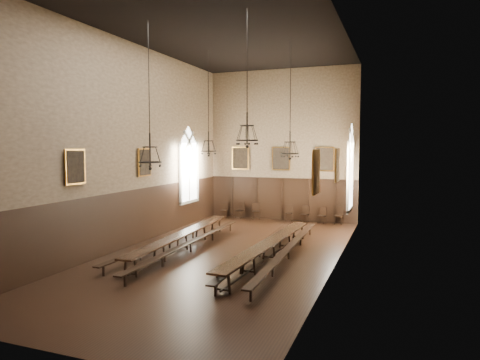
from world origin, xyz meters
The scene contains 33 objects.
floor centered at (0.00, 0.00, -0.01)m, with size 9.00×18.00×0.02m, color black.
ceiling centered at (0.00, 0.00, 9.01)m, with size 9.00×18.00×0.02m, color black.
wall_back centered at (0.00, 9.01, 4.50)m, with size 9.00×0.02×9.00m, color #917959.
wall_front centered at (0.00, -9.01, 4.50)m, with size 9.00×0.02×9.00m, color #917959.
wall_left centered at (-4.51, 0.00, 4.50)m, with size 0.02×18.00×9.00m, color #917959.
wall_right centered at (4.51, 0.00, 4.50)m, with size 0.02×18.00×9.00m, color #917959.
wainscot_panelling centered at (0.00, 0.00, 1.25)m, with size 9.00×18.00×2.50m, color black, non-canonical shape.
table_left centered at (-2.05, 0.23, 0.35)m, with size 1.10×9.12×0.71m.
table_right centered at (1.96, -0.11, 0.36)m, with size 1.13×9.26×0.72m.
bench_left_outer centered at (-2.66, 0.20, 0.27)m, with size 0.49×9.42×0.42m.
bench_left_inner centered at (-1.48, -0.10, 0.29)m, with size 0.47×10.19×0.46m.
bench_right_inner centered at (1.49, 0.15, 0.30)m, with size 0.64×10.30×0.46m.
bench_right_outer centered at (2.64, 0.27, 0.30)m, with size 0.57×10.63×0.48m.
chair_0 centered at (-3.53, 8.49, 0.28)m, with size 0.45×0.45×0.93m.
chair_1 centered at (-2.53, 8.59, 0.30)m, with size 0.54×0.54×0.98m.
chair_2 centered at (-1.46, 8.58, 0.30)m, with size 0.55×0.55×1.00m.
chair_4 centered at (0.57, 8.60, 0.28)m, with size 0.47×0.47×0.94m.
chair_5 centered at (1.54, 8.53, 0.29)m, with size 0.49×0.49×0.97m.
chair_6 centered at (2.54, 8.54, 0.28)m, with size 0.50×0.50×0.94m.
chair_7 centered at (3.49, 8.60, 0.31)m, with size 0.50×0.50×1.03m.
chandelier_back_left centered at (-1.92, 2.73, 4.58)m, with size 0.76×0.76×4.93m.
chandelier_back_right centered at (2.21, 2.11, 4.49)m, with size 0.78×0.78×5.02m.
chandelier_front_left centered at (-2.06, -2.18, 4.19)m, with size 0.87×0.87×5.30m.
chandelier_front_right centered at (1.79, -2.24, 4.97)m, with size 0.77×0.77×4.49m.
portrait_back_0 centered at (-2.60, 8.88, 3.70)m, with size 1.10×0.12×1.40m.
portrait_back_1 centered at (0.00, 8.88, 3.70)m, with size 1.10×0.12×1.40m.
portrait_back_2 centered at (2.60, 8.88, 3.70)m, with size 1.10×0.12×1.40m.
portrait_left_0 centered at (-4.38, 1.00, 3.70)m, with size 0.12×1.00×1.30m.
portrait_left_1 centered at (-4.38, -3.50, 3.70)m, with size 0.12×1.00×1.30m.
portrait_right_0 centered at (4.38, 1.00, 3.70)m, with size 0.12×1.00×1.30m.
portrait_right_1 centered at (4.38, -3.50, 3.70)m, with size 0.12×1.00×1.30m.
window_right centered at (4.43, 5.50, 3.40)m, with size 0.20×2.20×4.60m, color white, non-canonical shape.
window_left centered at (-4.43, 5.50, 3.40)m, with size 0.20×2.20×4.60m, color white, non-canonical shape.
Camera 1 is at (6.65, -15.92, 4.45)m, focal length 32.00 mm.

